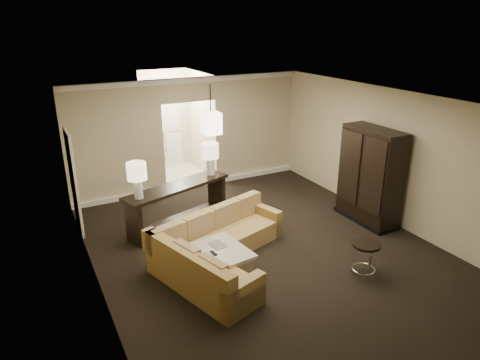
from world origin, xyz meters
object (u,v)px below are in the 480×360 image
sectional_sofa (217,249)px  person (155,137)px  coffee_table (215,262)px  drink_table (365,252)px  console_table (178,202)px  armoire (370,178)px

sectional_sofa → person: size_ratio=1.37×
sectional_sofa → coffee_table: size_ratio=2.38×
drink_table → coffee_table: bearing=151.2°
coffee_table → console_table: 2.01m
coffee_table → person: (0.73, 5.58, 0.80)m
sectional_sofa → armoire: armoire is taller
armoire → drink_table: size_ratio=3.38×
sectional_sofa → person: person is taller
coffee_table → armoire: armoire is taller
person → console_table: bearing=96.6°
sectional_sofa → person: bearing=66.6°
armoire → sectional_sofa: bearing=-177.5°
coffee_table → console_table: (0.08, 1.98, 0.33)m
coffee_table → drink_table: bearing=-28.8°
armoire → drink_table: (-1.54, -1.59, -0.54)m
console_table → armoire: size_ratio=1.19×
person → coffee_table: bearing=99.4°
drink_table → console_table: bearing=123.8°
console_table → person: bearing=61.5°
coffee_table → drink_table: (2.22, -1.22, 0.21)m
console_table → drink_table: (2.14, -3.20, -0.12)m
sectional_sofa → coffee_table: 0.27m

